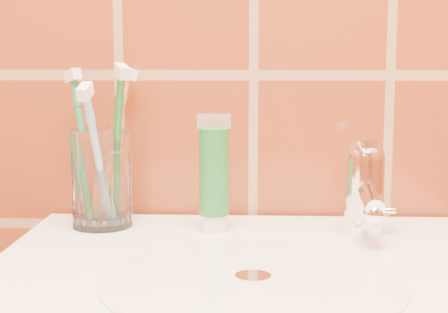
{
  "coord_description": "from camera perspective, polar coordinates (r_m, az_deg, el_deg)",
  "views": [
    {
      "loc": [
        -0.0,
        0.27,
        1.06
      ],
      "look_at": [
        -0.04,
        1.08,
        0.95
      ],
      "focal_mm": 55.0,
      "sensor_mm": 36.0,
      "label": 1
    }
  ],
  "objects": [
    {
      "name": "glass_tumbler",
      "position": [
        0.89,
        -10.15,
        -1.78
      ],
      "size": [
        0.08,
        0.08,
        0.13
      ],
      "primitive_type": "cylinder",
      "rotation": [
        0.0,
        0.0,
        0.02
      ],
      "color": "white",
      "rests_on": "pedestal_sink"
    },
    {
      "name": "toothbrush_3",
      "position": [
        0.85,
        -10.39,
        -0.33
      ],
      "size": [
        0.06,
        0.17,
        0.21
      ],
      "primitive_type": null,
      "rotation": [
        0.41,
        0.0,
        -0.14
      ],
      "color": "#7AB0DA",
      "rests_on": "glass_tumbler"
    },
    {
      "name": "toothbrush_1",
      "position": [
        0.86,
        -8.98,
        0.58
      ],
      "size": [
        0.11,
        0.14,
        0.22
      ],
      "primitive_type": null,
      "rotation": [
        0.29,
        0.0,
        0.52
      ],
      "color": "#1C6C27",
      "rests_on": "glass_tumbler"
    },
    {
      "name": "toothbrush_2",
      "position": [
        0.91,
        -9.23,
        0.84
      ],
      "size": [
        0.12,
        0.13,
        0.22
      ],
      "primitive_type": null,
      "rotation": [
        0.29,
        0.0,
        2.46
      ],
      "color": "orange",
      "rests_on": "glass_tumbler"
    },
    {
      "name": "faucet",
      "position": [
        0.85,
        11.61,
        -2.24
      ],
      "size": [
        0.05,
        0.11,
        0.12
      ],
      "color": "white",
      "rests_on": "pedestal_sink"
    },
    {
      "name": "toothpaste_tube",
      "position": [
        0.85,
        -0.83,
        -1.71
      ],
      "size": [
        0.04,
        0.04,
        0.15
      ],
      "rotation": [
        0.0,
        0.0,
        -0.0
      ],
      "color": "white",
      "rests_on": "pedestal_sink"
    },
    {
      "name": "toothbrush_0",
      "position": [
        0.9,
        -11.55,
        0.63
      ],
      "size": [
        0.11,
        0.12,
        0.21
      ],
      "primitive_type": null,
      "rotation": [
        0.25,
        0.0,
        -2.38
      ],
      "color": "#207A48",
      "rests_on": "glass_tumbler"
    }
  ]
}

